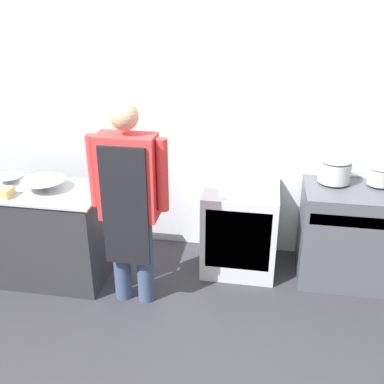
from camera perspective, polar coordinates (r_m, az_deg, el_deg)
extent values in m
plane|color=#2D2D33|center=(3.37, -4.30, -21.23)|extent=(14.00, 14.00, 0.00)
cube|color=silver|center=(4.20, 0.82, 9.75)|extent=(8.00, 0.05, 2.70)
cube|color=#2D2D33|center=(4.22, -18.59, -5.16)|extent=(1.14, 0.58, 0.84)
cube|color=#B2B5BC|center=(4.03, -19.39, 0.20)|extent=(1.18, 0.60, 0.02)
cube|color=#4C4F56|center=(4.21, 19.54, -5.12)|extent=(0.88, 0.61, 0.87)
cube|color=#B2B5BC|center=(3.84, 20.72, -3.57)|extent=(0.81, 0.03, 0.10)
cube|color=#B2B5BC|center=(4.29, 19.81, 1.95)|extent=(0.88, 0.03, 0.02)
cube|color=silver|center=(4.17, 6.12, -4.54)|extent=(0.66, 0.63, 0.80)
cube|color=silver|center=(3.89, 5.82, -6.18)|extent=(0.56, 0.02, 0.56)
cylinder|color=#38476B|center=(3.79, -8.95, -8.21)|extent=(0.14, 0.14, 0.78)
cylinder|color=#38476B|center=(3.73, -6.00, -8.55)|extent=(0.14, 0.14, 0.78)
cube|color=red|center=(3.43, -8.13, 1.87)|extent=(0.45, 0.22, 0.67)
cube|color=black|center=(3.40, -8.54, -2.04)|extent=(0.36, 0.02, 0.97)
cylinder|color=red|center=(3.50, -12.35, 2.63)|extent=(0.09, 0.09, 0.57)
cylinder|color=red|center=(3.34, -3.78, 2.12)|extent=(0.09, 0.09, 0.57)
sphere|color=tan|center=(3.28, -8.61, 9.49)|extent=(0.21, 0.21, 0.21)
cone|color=#B2B5BC|center=(3.98, -18.35, 0.89)|extent=(0.37, 0.37, 0.09)
cone|color=#B2B5BC|center=(4.24, -22.19, 1.55)|extent=(0.24, 0.24, 0.06)
cube|color=#D8B266|center=(3.96, -22.82, -0.06)|extent=(0.14, 0.14, 0.07)
cylinder|color=#B2B5BC|center=(4.06, 17.64, 2.46)|extent=(0.27, 0.27, 0.17)
ellipsoid|color=#B2B5BC|center=(4.02, 17.83, 3.85)|extent=(0.27, 0.27, 0.05)
cylinder|color=#B2B5BC|center=(4.13, 22.71, 1.82)|extent=(0.20, 0.20, 0.14)
ellipsoid|color=#B2B5BC|center=(4.11, 22.89, 2.88)|extent=(0.19, 0.19, 0.03)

